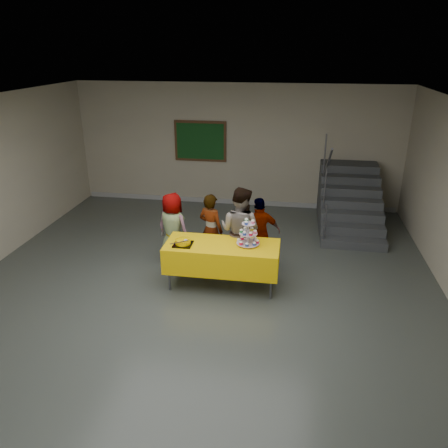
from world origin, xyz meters
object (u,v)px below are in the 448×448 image
object	(u,v)px
cupcake_stand	(248,235)
schoolchild_b	(211,230)
bake_table	(222,256)
schoolchild_d	(259,233)
schoolchild_a	(173,228)
bear_cake	(183,241)
schoolchild_c	(240,231)
noticeboard	(200,141)
staircase	(348,202)

from	to	relation	value
cupcake_stand	schoolchild_b	xyz separation A→B (m)	(-0.76, 0.72, -0.25)
bake_table	schoolchild_d	world-z (taller)	schoolchild_d
schoolchild_b	schoolchild_d	distance (m)	0.89
bake_table	schoolchild_a	xyz separation A→B (m)	(-1.05, 0.76, 0.12)
bear_cake	schoolchild_b	size ratio (longest dim) A/B	0.26
schoolchild_c	noticeboard	world-z (taller)	noticeboard
bear_cake	noticeboard	xyz separation A→B (m)	(-0.60, 4.23, 0.77)
bear_cake	schoolchild_d	bearing A→B (deg)	37.75
schoolchild_a	noticeboard	size ratio (longest dim) A/B	1.03
cupcake_stand	bear_cake	world-z (taller)	cupcake_stand
schoolchild_b	schoolchild_c	size ratio (longest dim) A/B	0.86
bake_table	schoolchild_b	world-z (taller)	schoolchild_b
schoolchild_b	noticeboard	world-z (taller)	noticeboard
bear_cake	schoolchild_b	bearing A→B (deg)	71.86
bear_cake	staircase	xyz separation A→B (m)	(3.00, 3.40, -0.34)
schoolchild_a	schoolchild_c	size ratio (longest dim) A/B	0.85
cupcake_stand	staircase	distance (m)	3.79
cupcake_stand	bear_cake	size ratio (longest dim) A/B	1.24
schoolchild_c	bake_table	bearing A→B (deg)	88.96
staircase	noticeboard	world-z (taller)	noticeboard
cupcake_stand	schoolchild_d	distance (m)	0.79
schoolchild_b	schoolchild_d	xyz separation A→B (m)	(0.89, 0.01, -0.02)
noticeboard	staircase	bearing A→B (deg)	-13.07
cupcake_stand	staircase	size ratio (longest dim) A/B	0.19
schoolchild_d	noticeboard	bearing A→B (deg)	-83.56
schoolchild_a	schoolchild_b	distance (m)	0.71
bake_table	noticeboard	size ratio (longest dim) A/B	1.45
schoolchild_b	staircase	distance (m)	3.69
bear_cake	noticeboard	size ratio (longest dim) A/B	0.28
schoolchild_d	schoolchild_a	bearing A→B (deg)	-20.24
bake_table	schoolchild_d	distance (m)	0.97
schoolchild_a	staircase	bearing A→B (deg)	-123.04
cupcake_stand	schoolchild_a	xyz separation A→B (m)	(-1.47, 0.70, -0.26)
schoolchild_b	bear_cake	bearing A→B (deg)	96.68
staircase	noticeboard	distance (m)	3.86
schoolchild_b	staircase	xyz separation A→B (m)	(2.71, 2.50, -0.19)
cupcake_stand	schoolchild_d	size ratio (longest dim) A/B	0.33
schoolchild_d	schoolchild_b	bearing A→B (deg)	-20.77
schoolchild_b	schoolchild_c	world-z (taller)	schoolchild_c
schoolchild_d	bear_cake	bearing A→B (deg)	16.03
cupcake_stand	schoolchild_c	distance (m)	0.56
staircase	noticeboard	size ratio (longest dim) A/B	1.85
bear_cake	noticeboard	bearing A→B (deg)	98.02
bear_cake	schoolchild_d	xyz separation A→B (m)	(1.18, 0.91, -0.16)
schoolchild_a	schoolchild_b	xyz separation A→B (m)	(0.71, 0.03, 0.01)
bake_table	cupcake_stand	size ratio (longest dim) A/B	4.22
bake_table	schoolchild_c	distance (m)	0.65
schoolchild_a	schoolchild_b	world-z (taller)	schoolchild_b
cupcake_stand	schoolchild_c	world-z (taller)	schoolchild_c
bake_table	schoolchild_a	distance (m)	1.30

